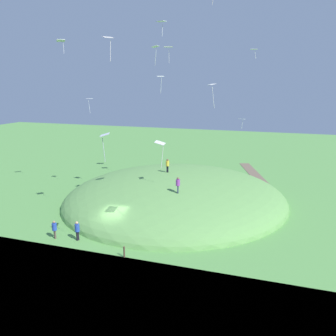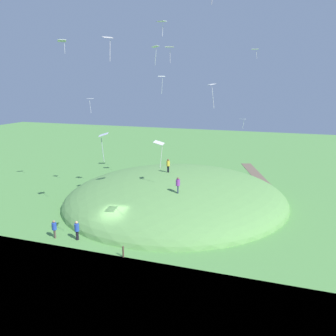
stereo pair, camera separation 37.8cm
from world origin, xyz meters
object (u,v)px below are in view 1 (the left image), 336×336
object	(u,v)px
person_walking_path	(54,227)
kite_12	(168,48)
kite_0	(155,48)
kite_7	(161,22)
kite_3	(105,136)
kite_9	(108,39)
kite_4	(254,50)
person_with_child	(167,164)
kite_6	(61,41)
person_watching_kites	(178,183)
kite_10	(160,77)
person_near_shore	(77,229)
mooring_post	(124,252)
kite_2	(212,86)
kite_5	(160,144)
kite_8	(89,100)
kite_1	(242,120)

from	to	relation	value
person_walking_path	kite_12	xyz separation A→B (m)	(20.68, -4.20, 17.52)
kite_0	kite_7	distance (m)	3.79
kite_3	kite_9	xyz separation A→B (m)	(4.87, 1.94, 7.47)
kite_12	kite_4	bearing A→B (deg)	-84.69
person_with_child	kite_6	world-z (taller)	kite_6
kite_7	kite_4	bearing A→B (deg)	-35.09
kite_7	person_watching_kites	bearing A→B (deg)	-128.12
kite_10	kite_12	xyz separation A→B (m)	(1.04, -0.74, 3.81)
person_near_shore	kite_0	distance (m)	18.39
kite_12	mooring_post	distance (m)	28.71
kite_2	kite_3	distance (m)	11.43
person_walking_path	kite_12	world-z (taller)	kite_12
kite_10	mooring_post	distance (m)	25.72
kite_4	kite_5	size ratio (longest dim) A/B	0.54
kite_6	kite_10	distance (m)	13.07
kite_7	kite_8	world-z (taller)	kite_7
kite_9	person_near_shore	bearing A→B (deg)	131.15
person_near_shore	kite_10	size ratio (longest dim) A/B	0.81
person_with_child	kite_10	size ratio (longest dim) A/B	0.75
person_with_child	kite_4	world-z (taller)	kite_4
kite_5	kite_8	distance (m)	19.41
kite_0	kite_6	distance (m)	13.24
person_watching_kites	kite_5	distance (m)	9.73
kite_4	kite_6	bearing A→B (deg)	117.77
person_with_child	person_near_shore	bearing A→B (deg)	-111.42
kite_10	kite_0	bearing A→B (deg)	-162.52
person_watching_kites	kite_12	xyz separation A→B (m)	(12.48, 5.21, 14.65)
person_walking_path	kite_12	distance (m)	27.43
kite_2	kite_4	size ratio (longest dim) A/B	1.86
person_with_child	person_near_shore	distance (m)	15.42
kite_0	kite_10	size ratio (longest dim) A/B	0.81
mooring_post	kite_3	bearing A→B (deg)	137.25
person_near_shore	kite_4	xyz separation A→B (m)	(21.38, -12.90, 16.98)
kite_1	kite_8	bearing A→B (deg)	113.43
kite_12	person_near_shore	bearing A→B (deg)	174.45
kite_4	kite_5	xyz separation A→B (m)	(-21.50, 4.77, -8.72)
kite_6	kite_5	bearing A→B (deg)	-124.11
kite_0	kite_7	xyz separation A→B (m)	(2.64, 0.31, 2.70)
kite_0	kite_10	world-z (taller)	kite_0
kite_2	kite_6	xyz separation A→B (m)	(4.20, 18.44, 4.95)
kite_5	kite_8	bearing A→B (deg)	46.70
kite_8	mooring_post	bearing A→B (deg)	-142.36
person_walking_path	kite_9	distance (m)	17.47
kite_8	mooring_post	distance (m)	21.87
kite_0	kite_10	xyz separation A→B (m)	(12.17, 3.83, -2.52)
person_walking_path	kite_0	bearing A→B (deg)	77.85
mooring_post	kite_10	bearing A→B (deg)	11.40
kite_8	kite_3	bearing A→B (deg)	-146.17
person_walking_path	kite_8	world-z (taller)	kite_8
kite_6	kite_9	bearing A→B (deg)	-128.66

